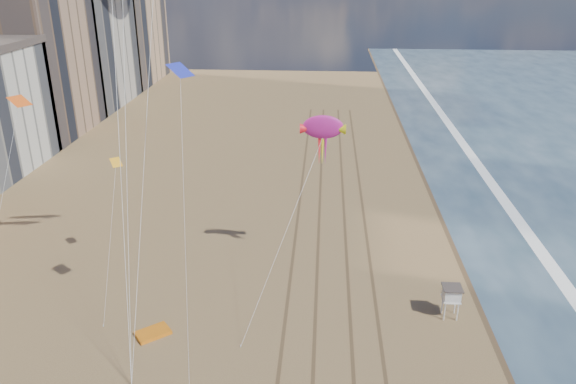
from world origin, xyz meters
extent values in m
plane|color=#42301E|center=(19.00, 40.00, 0.00)|extent=(260.00, 260.00, 0.00)
plane|color=white|center=(23.20, 40.00, 0.00)|extent=(260.00, 260.00, 0.00)
cube|color=brown|center=(-1.20, 30.00, 0.01)|extent=(0.28, 120.00, 0.01)
cube|color=brown|center=(1.20, 30.00, 0.01)|extent=(0.28, 120.00, 0.01)
cube|color=brown|center=(4.00, 30.00, 0.01)|extent=(0.28, 120.00, 0.01)
cube|color=brown|center=(6.20, 30.00, 0.01)|extent=(0.28, 120.00, 0.01)
cube|color=tan|center=(-46.00, 72.00, 14.00)|extent=(16.00, 20.00, 28.00)
cube|color=#BCB2A3|center=(-45.50, 92.00, 11.00)|extent=(15.00, 22.00, 22.00)
cube|color=tan|center=(-46.00, 114.00, 13.00)|extent=(16.00, 24.00, 26.00)
cylinder|color=white|center=(11.46, 22.97, 0.77)|extent=(0.10, 0.10, 1.54)
cylinder|color=white|center=(12.48, 22.97, 0.77)|extent=(0.10, 0.10, 1.54)
cylinder|color=white|center=(11.46, 23.99, 0.77)|extent=(0.10, 0.10, 1.54)
cylinder|color=white|center=(12.48, 23.99, 0.77)|extent=(0.10, 0.10, 1.54)
cube|color=white|center=(11.97, 23.48, 1.66)|extent=(1.37, 1.37, 0.10)
cube|color=white|center=(11.97, 23.48, 2.18)|extent=(1.28, 1.28, 0.94)
cube|color=#473D38|center=(11.97, 23.48, 2.73)|extent=(1.54, 1.54, 0.09)
cube|color=orange|center=(-11.23, 19.55, 0.14)|extent=(2.96, 2.82, 0.29)
ellipsoid|color=#B11B80|center=(1.41, 30.34, 13.69)|extent=(3.93, 0.74, 2.33)
cone|color=red|center=(0.00, 30.34, 13.51)|extent=(1.05, 0.88, 0.88)
cone|color=#FBF81A|center=(2.81, 30.34, 13.51)|extent=(1.05, 0.88, 0.88)
cylinder|color=silver|center=(-1.43, 24.43, 6.40)|extent=(0.03, 0.03, 18.33)
plane|color=#232DBB|center=(-7.21, 18.13, 20.56)|extent=(1.95, 1.99, 0.69)
plane|color=#FF5C15|center=(-20.35, 22.90, 17.32)|extent=(2.01, 2.04, 0.56)
plane|color=#FCA71A|center=(-16.23, 28.94, 10.62)|extent=(1.43, 1.40, 0.59)
camera|label=1|loc=(1.57, -15.29, 26.76)|focal=35.00mm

